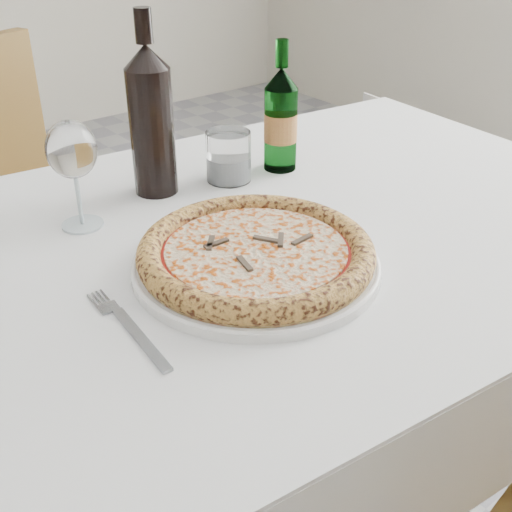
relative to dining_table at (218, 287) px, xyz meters
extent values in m
cube|color=brown|center=(0.00, 0.00, 0.06)|extent=(1.55, 0.98, 0.04)
cube|color=white|center=(0.00, 0.00, 0.08)|extent=(1.61, 1.05, 0.01)
cube|color=white|center=(0.00, 0.45, -0.03)|extent=(1.53, 0.01, 0.22)
cube|color=white|center=(0.00, -0.45, -0.03)|extent=(1.53, 0.01, 0.22)
cube|color=white|center=(0.77, 0.00, -0.03)|extent=(0.01, 0.90, 0.22)
cylinder|color=brown|center=(0.68, 0.36, -0.32)|extent=(0.06, 0.06, 0.71)
cube|color=brown|center=(-0.05, 0.70, -0.22)|extent=(0.52, 0.52, 0.04)
cylinder|color=brown|center=(0.06, 0.93, -0.46)|extent=(0.04, 0.04, 0.43)
cylinder|color=brown|center=(0.18, 0.59, -0.46)|extent=(0.04, 0.04, 0.43)
cylinder|color=brown|center=(-0.16, 0.48, -0.46)|extent=(0.04, 0.04, 0.43)
cylinder|color=white|center=(0.00, -0.10, 0.09)|extent=(0.36, 0.36, 0.01)
torus|color=white|center=(0.00, -0.10, 0.09)|extent=(0.36, 0.36, 0.01)
cylinder|color=#E2C777|center=(0.00, -0.10, 0.10)|extent=(0.33, 0.33, 0.01)
torus|color=#C28B3E|center=(0.00, -0.10, 0.11)|extent=(0.34, 0.34, 0.04)
cylinder|color=red|center=(0.00, -0.10, 0.11)|extent=(0.28, 0.28, 0.00)
cylinder|color=beige|center=(0.00, -0.10, 0.11)|extent=(0.26, 0.26, 0.00)
cube|color=#40352A|center=(0.03, -0.10, 0.12)|extent=(0.04, 0.01, 0.00)
cube|color=#40352A|center=(0.03, -0.05, 0.12)|extent=(0.03, 0.04, 0.00)
cube|color=#40352A|center=(-0.04, -0.04, 0.12)|extent=(0.03, 0.04, 0.00)
cube|color=#40352A|center=(-0.04, -0.10, 0.12)|extent=(0.04, 0.01, 0.00)
cube|color=#40352A|center=(-0.03, -0.15, 0.12)|extent=(0.03, 0.04, 0.00)
cube|color=#40352A|center=(0.04, -0.17, 0.12)|extent=(0.03, 0.04, 0.00)
cube|color=gray|center=(-0.22, -0.15, 0.08)|extent=(0.03, 0.15, 0.00)
cube|color=gray|center=(-0.22, -0.06, 0.08)|extent=(0.03, 0.03, 0.00)
cylinder|color=gray|center=(-0.23, -0.03, 0.08)|extent=(0.00, 0.04, 0.00)
cylinder|color=gray|center=(-0.22, -0.03, 0.08)|extent=(0.00, 0.04, 0.00)
cylinder|color=gray|center=(-0.21, -0.03, 0.08)|extent=(0.00, 0.04, 0.00)
cylinder|color=gray|center=(-0.21, -0.03, 0.08)|extent=(0.00, 0.04, 0.00)
cylinder|color=silver|center=(-0.14, 0.18, 0.08)|extent=(0.07, 0.07, 0.00)
cylinder|color=silver|center=(-0.14, 0.18, 0.13)|extent=(0.01, 0.01, 0.09)
ellipsoid|color=white|center=(-0.14, 0.18, 0.21)|extent=(0.08, 0.08, 0.09)
cylinder|color=white|center=(0.16, 0.18, 0.13)|extent=(0.08, 0.08, 0.09)
cylinder|color=silver|center=(0.16, 0.18, 0.11)|extent=(0.07, 0.07, 0.05)
cylinder|color=#378041|center=(0.27, 0.17, 0.16)|extent=(0.06, 0.06, 0.16)
cone|color=#378041|center=(0.27, 0.17, 0.26)|extent=(0.06, 0.06, 0.04)
cylinder|color=#378041|center=(0.27, 0.17, 0.30)|extent=(0.02, 0.02, 0.05)
cylinder|color=gold|center=(0.27, 0.17, 0.17)|extent=(0.06, 0.06, 0.05)
cylinder|color=black|center=(0.03, 0.22, 0.19)|extent=(0.08, 0.08, 0.22)
cone|color=black|center=(0.03, 0.22, 0.32)|extent=(0.08, 0.08, 0.04)
cylinder|color=black|center=(0.03, 0.22, 0.37)|extent=(0.03, 0.03, 0.06)
camera|label=1|loc=(-0.49, -0.72, 0.56)|focal=45.00mm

